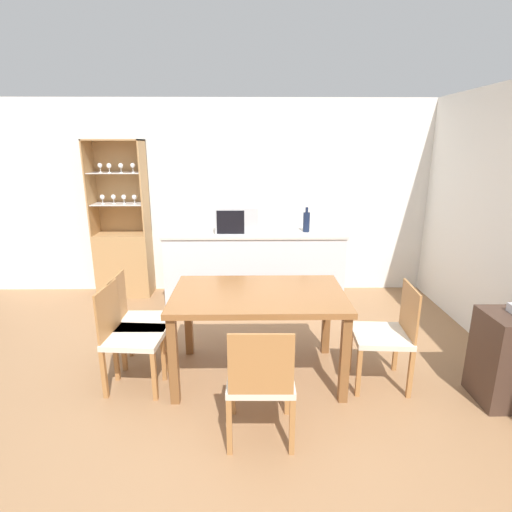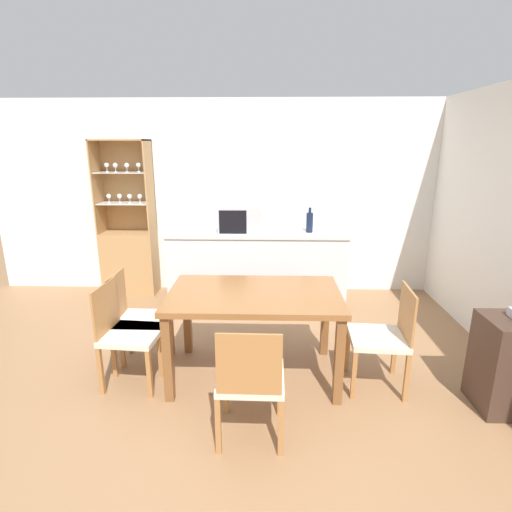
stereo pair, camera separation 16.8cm
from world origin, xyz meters
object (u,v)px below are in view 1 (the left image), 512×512
at_px(dining_chair_side_right_near, 386,334).
at_px(dining_chair_head_near, 261,380).
at_px(dining_chair_side_left_far, 139,322).
at_px(microwave, 237,219).
at_px(dining_chair_side_left_near, 130,335).
at_px(wine_bottle, 306,222).
at_px(dining_table, 258,303).
at_px(display_cabinet, 124,252).

height_order(dining_chair_side_right_near, dining_chair_head_near, same).
bearing_deg(dining_chair_side_left_far, microwave, 150.22).
xyz_separation_m(dining_chair_side_left_far, dining_chair_head_near, (1.07, -0.93, 0.00)).
relative_size(dining_chair_side_left_near, microwave, 1.77).
relative_size(dining_chair_head_near, wine_bottle, 2.94).
bearing_deg(dining_chair_side_left_far, dining_chair_side_right_near, 83.22).
bearing_deg(dining_table, dining_chair_side_right_near, -7.36).
height_order(dining_chair_side_right_near, microwave, microwave).
bearing_deg(dining_table, dining_chair_side_left_far, 172.77).
relative_size(display_cabinet, microwave, 4.10).
bearing_deg(dining_chair_side_left_far, display_cabinet, -159.31).
distance_m(dining_chair_side_left_far, dining_chair_head_near, 1.41).
bearing_deg(display_cabinet, microwave, -16.47).
distance_m(dining_table, dining_chair_side_left_near, 1.10).
height_order(display_cabinet, dining_chair_side_right_near, display_cabinet).
height_order(display_cabinet, wine_bottle, display_cabinet).
bearing_deg(dining_chair_side_left_far, dining_chair_head_near, 49.54).
bearing_deg(dining_chair_head_near, display_cabinet, 122.82).
relative_size(display_cabinet, dining_chair_head_near, 2.32).
relative_size(dining_chair_side_right_near, dining_chair_side_left_near, 1.00).
bearing_deg(dining_chair_side_right_near, dining_table, 86.35).
bearing_deg(microwave, dining_chair_side_left_near, -116.23).
xyz_separation_m(display_cabinet, dining_table, (1.76, -2.03, 0.09)).
bearing_deg(dining_chair_side_right_near, dining_chair_side_left_far, 86.42).
relative_size(microwave, wine_bottle, 1.66).
bearing_deg(dining_chair_side_left_far, dining_chair_side_left_near, 0.55).
bearing_deg(microwave, dining_chair_head_near, -84.53).
xyz_separation_m(dining_table, wine_bottle, (0.61, 1.58, 0.40)).
distance_m(dining_chair_head_near, microwave, 2.46).
bearing_deg(dining_chair_side_left_near, wine_bottle, 140.14).
xyz_separation_m(dining_chair_side_right_near, wine_bottle, (-0.46, 1.72, 0.63)).
distance_m(dining_chair_side_right_near, dining_chair_side_left_near, 2.13).
bearing_deg(wine_bottle, microwave, -179.47).
relative_size(dining_chair_side_left_near, wine_bottle, 2.94).
relative_size(dining_table, dining_chair_side_right_near, 1.65).
bearing_deg(dining_chair_side_left_near, dining_table, 101.55).
height_order(dining_chair_side_right_near, wine_bottle, wine_bottle).
distance_m(dining_chair_side_right_near, dining_chair_side_left_far, 2.15).
xyz_separation_m(dining_chair_side_right_near, dining_chair_head_near, (-1.07, -0.65, 0.00)).
distance_m(dining_table, dining_chair_side_right_near, 1.10).
bearing_deg(dining_table, wine_bottle, 68.91).
bearing_deg(dining_chair_head_near, dining_chair_side_right_near, 32.26).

